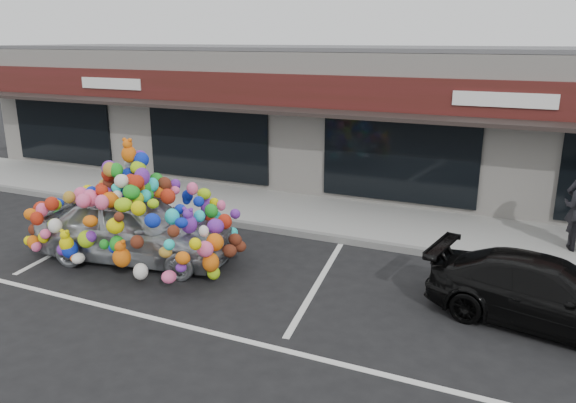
% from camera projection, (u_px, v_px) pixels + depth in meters
% --- Properties ---
extents(ground, '(90.00, 90.00, 0.00)m').
position_uv_depth(ground, '(191.00, 263.00, 11.83)').
color(ground, black).
rests_on(ground, ground).
extents(shop_building, '(24.00, 7.20, 4.31)m').
position_uv_depth(shop_building, '(332.00, 113.00, 18.59)').
color(shop_building, silver).
rests_on(shop_building, ground).
extents(sidewalk, '(26.00, 3.00, 0.15)m').
position_uv_depth(sidewalk, '(274.00, 209.00, 15.30)').
color(sidewalk, '#9A9B95').
rests_on(sidewalk, ground).
extents(kerb, '(26.00, 0.18, 0.16)m').
position_uv_depth(kerb, '(248.00, 225.00, 13.99)').
color(kerb, slate).
rests_on(kerb, ground).
extents(parking_stripe_left, '(0.73, 4.37, 0.01)m').
position_uv_depth(parking_stripe_left, '(83.00, 239.00, 13.28)').
color(parking_stripe_left, silver).
rests_on(parking_stripe_left, ground).
extents(parking_stripe_mid, '(0.73, 4.37, 0.01)m').
position_uv_depth(parking_stripe_mid, '(318.00, 283.00, 10.88)').
color(parking_stripe_mid, silver).
rests_on(parking_stripe_mid, ground).
extents(lane_line, '(14.00, 0.12, 0.01)m').
position_uv_depth(lane_line, '(215.00, 333.00, 9.02)').
color(lane_line, silver).
rests_on(lane_line, ground).
extents(toy_car, '(3.06, 4.74, 2.62)m').
position_uv_depth(toy_car, '(135.00, 220.00, 11.80)').
color(toy_car, '#94969D').
rests_on(toy_car, ground).
extents(black_sedan, '(2.17, 4.04, 1.11)m').
position_uv_depth(black_sedan, '(547.00, 294.00, 9.15)').
color(black_sedan, black).
rests_on(black_sedan, ground).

